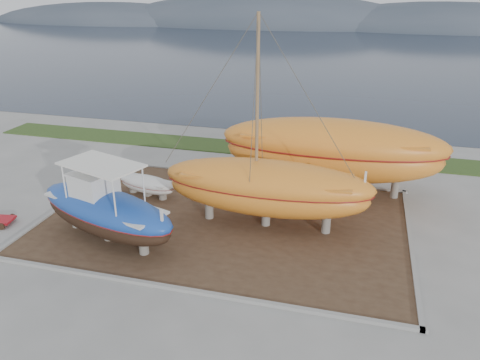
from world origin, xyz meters
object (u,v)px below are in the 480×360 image
(blue_caique, at_px, (104,202))
(orange_bare_hull, at_px, (331,157))
(orange_sailboat, at_px, (268,128))
(white_dinghy, at_px, (147,186))

(blue_caique, xyz_separation_m, orange_bare_hull, (9.61, 8.46, 0.16))
(orange_sailboat, bearing_deg, blue_caique, -154.20)
(orange_bare_hull, bearing_deg, blue_caique, -139.26)
(blue_caique, distance_m, orange_bare_hull, 12.80)
(white_dinghy, distance_m, orange_sailboat, 8.77)
(blue_caique, bearing_deg, orange_sailboat, 44.23)
(blue_caique, relative_size, orange_sailboat, 0.77)
(orange_sailboat, xyz_separation_m, orange_bare_hull, (2.69, 5.10, -2.99))
(white_dinghy, bearing_deg, blue_caique, -72.52)
(blue_caique, xyz_separation_m, orange_sailboat, (6.93, 3.36, 3.15))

